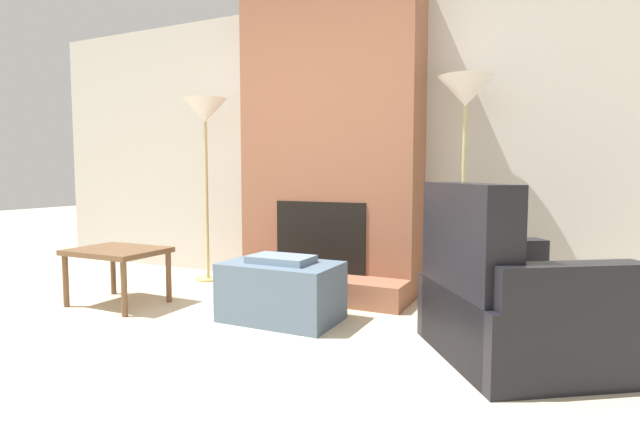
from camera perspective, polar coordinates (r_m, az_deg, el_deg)
ground_plane at (r=2.65m, az=-22.18°, el=-18.81°), size 24.00×24.00×0.00m
wall_back at (r=4.63m, az=2.38°, el=7.88°), size 7.06×0.06×2.60m
fireplace at (r=4.39m, az=1.04°, el=7.08°), size 1.60×0.75×2.60m
ottoman at (r=3.57m, az=-4.44°, el=-8.75°), size 0.80×0.50×0.46m
armchair at (r=3.01m, az=20.59°, el=-9.91°), size 1.26×1.30×0.98m
side_table at (r=4.25m, az=-22.15°, el=-4.52°), size 0.70×0.54×0.45m
floor_lamp_left at (r=4.96m, az=-12.98°, el=10.45°), size 0.41×0.41×1.74m
floor_lamp_right at (r=3.95m, az=16.28°, el=12.06°), size 0.41×0.41×1.76m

